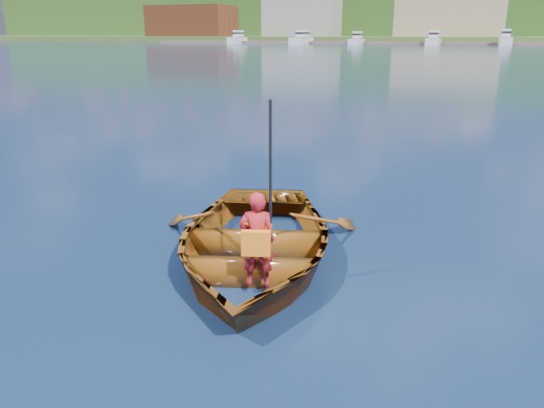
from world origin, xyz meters
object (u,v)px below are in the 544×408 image
at_px(dock, 429,43).
at_px(child_paddler, 257,239).
at_px(rowboat, 252,242).
at_px(marina_yachts, 520,40).

bearing_deg(dock, child_paddler, -86.03).
height_order(rowboat, dock, dock).
height_order(rowboat, child_paddler, child_paddler).
height_order(dock, marina_yachts, marina_yachts).
distance_m(rowboat, marina_yachts, 144.15).
bearing_deg(child_paddler, marina_yachts, 85.33).
bearing_deg(marina_yachts, child_paddler, -94.67).
relative_size(dock, marina_yachts, 1.10).
relative_size(child_paddler, marina_yachts, 0.02).
bearing_deg(rowboat, child_paddler, -63.67).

